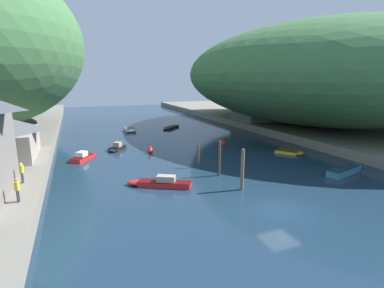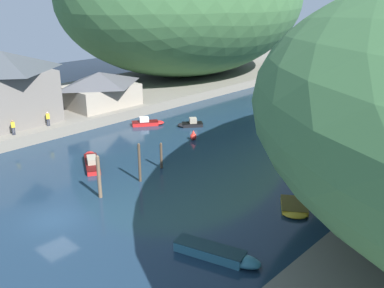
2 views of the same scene
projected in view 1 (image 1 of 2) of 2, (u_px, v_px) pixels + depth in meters
water_surface at (165, 138)px, 49.48m from camera, size 130.00×130.00×0.00m
right_bank at (298, 125)px, 59.29m from camera, size 22.00×120.00×1.24m
hillside_right at (315, 74)px, 55.56m from camera, size 43.90×61.46×18.21m
right_bank_cottage at (255, 107)px, 60.65m from camera, size 7.28×8.40×5.21m
boat_cabin_cruiser at (130, 130)px, 55.25m from camera, size 1.98×3.46×0.59m
boat_mid_channel at (347, 170)px, 30.88m from camera, size 5.95×2.84×0.69m
boat_yellow_tender at (291, 152)px, 39.01m from camera, size 3.55×3.93×0.40m
boat_open_rowboat at (84, 157)px, 36.09m from camera, size 3.36×4.08×1.06m
boat_moored_right at (116, 148)px, 40.60m from camera, size 3.00×3.27×1.06m
boat_navy_launch at (158, 183)px, 26.97m from camera, size 5.74×3.95×1.03m
boat_far_upstream at (170, 128)px, 58.36m from camera, size 4.46×4.52×0.40m
mooring_post_nearest at (242, 169)px, 25.78m from camera, size 0.31×0.31×3.72m
mooring_post_second at (219, 158)px, 29.67m from camera, size 0.24×0.24×3.61m
mooring_post_middle at (198, 156)px, 32.54m from camera, size 0.24×0.24×2.58m
channel_buoy_near at (150, 150)px, 38.82m from camera, size 0.77×0.77×1.15m
channel_buoy_far at (223, 143)px, 43.52m from camera, size 0.65×0.65×0.97m
person_on_quay at (22, 171)px, 24.06m from camera, size 0.29×0.42×1.69m
person_by_boathouse at (17, 188)px, 20.29m from camera, size 0.29×0.42×1.69m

